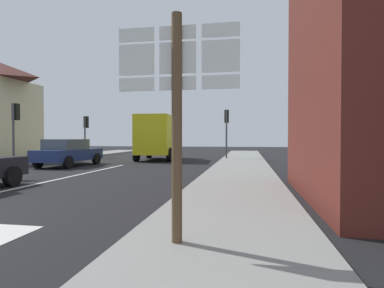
{
  "coord_description": "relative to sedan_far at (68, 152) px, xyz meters",
  "views": [
    {
      "loc": [
        6.92,
        -4.8,
        1.54
      ],
      "look_at": [
        4.49,
        9.02,
        1.27
      ],
      "focal_mm": 29.5,
      "sensor_mm": 36.0,
      "label": 1
    }
  ],
  "objects": [
    {
      "name": "traffic_light_near_left",
      "position": [
        -2.78,
        -0.56,
        1.76
      ],
      "size": [
        0.3,
        0.49,
        3.41
      ],
      "color": "#47474C",
      "rests_on": "ground"
    },
    {
      "name": "sidewalk_right",
      "position": [
        9.32,
        -2.95,
        -0.69
      ],
      "size": [
        2.84,
        44.0,
        0.14
      ],
      "primitive_type": "cube",
      "color": "gray",
      "rests_on": "ground"
    },
    {
      "name": "delivery_truck",
      "position": [
        3.48,
        5.45,
        0.89
      ],
      "size": [
        2.74,
        5.12,
        3.05
      ],
      "color": "yellow",
      "rests_on": "ground"
    },
    {
      "name": "route_sign_post",
      "position": [
        8.69,
        -11.61,
        1.24
      ],
      "size": [
        1.66,
        0.14,
        3.2
      ],
      "color": "brown",
      "rests_on": "ground"
    },
    {
      "name": "lane_centre_stripe",
      "position": [
        2.71,
        -4.95,
        -0.75
      ],
      "size": [
        0.16,
        12.0,
        0.01
      ],
      "primitive_type": "cube",
      "color": "silver",
      "rests_on": "ground"
    },
    {
      "name": "sedan_far",
      "position": [
        0.0,
        0.0,
        0.0
      ],
      "size": [
        2.15,
        4.29,
        1.47
      ],
      "color": "navy",
      "rests_on": "ground"
    },
    {
      "name": "traffic_light_far_right",
      "position": [
        8.2,
        6.36,
        1.83
      ],
      "size": [
        0.3,
        0.49,
        3.5
      ],
      "color": "#47474C",
      "rests_on": "ground"
    },
    {
      "name": "traffic_light_far_left",
      "position": [
        -2.78,
        7.03,
        1.62
      ],
      "size": [
        0.3,
        0.49,
        3.22
      ],
      "color": "#47474C",
      "rests_on": "ground"
    },
    {
      "name": "ground_plane",
      "position": [
        2.71,
        -0.95,
        -0.76
      ],
      "size": [
        80.0,
        80.0,
        0.0
      ],
      "primitive_type": "plane",
      "color": "black"
    }
  ]
}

